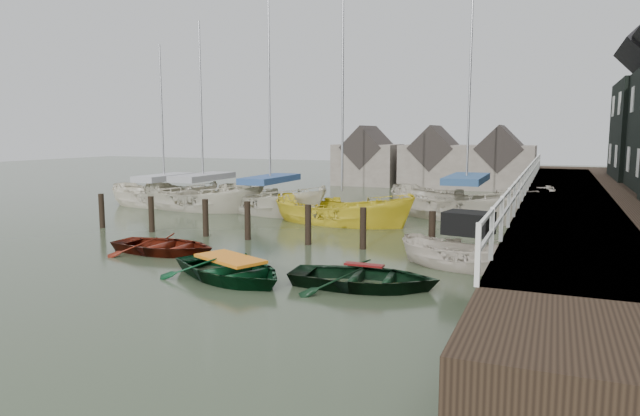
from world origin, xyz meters
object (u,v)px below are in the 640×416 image
at_px(rowboat_red, 165,253).
at_px(motorboat, 466,265).
at_px(sailboat_b, 271,212).
at_px(sailboat_c, 342,223).
at_px(rowboat_green, 231,279).
at_px(sailboat_e, 165,205).
at_px(rowboat_dkgreen, 364,287).
at_px(sailboat_a, 204,208).
at_px(sailboat_d, 465,217).

distance_m(rowboat_red, motorboat, 9.45).
relative_size(motorboat, sailboat_b, 0.37).
height_order(rowboat_red, sailboat_c, sailboat_c).
xyz_separation_m(rowboat_green, sailboat_c, (-0.55, 10.01, 0.01)).
distance_m(rowboat_green, motorboat, 6.68).
bearing_deg(rowboat_red, sailboat_e, 37.97).
height_order(rowboat_dkgreen, sailboat_e, sailboat_e).
xyz_separation_m(motorboat, sailboat_a, (-14.16, 7.83, -0.05)).
relative_size(rowboat_green, sailboat_c, 0.36).
bearing_deg(rowboat_red, sailboat_a, 27.63).
bearing_deg(motorboat, sailboat_e, 75.15).
bearing_deg(sailboat_b, rowboat_green, -136.37).
bearing_deg(sailboat_b, rowboat_dkgreen, -121.85).
distance_m(sailboat_c, sailboat_d, 5.83).
xyz_separation_m(rowboat_dkgreen, sailboat_b, (-8.38, 11.07, 0.06)).
relative_size(sailboat_a, sailboat_e, 1.11).
distance_m(sailboat_a, sailboat_e, 2.62).
distance_m(rowboat_red, rowboat_dkgreen, 7.39).
bearing_deg(rowboat_red, sailboat_b, 7.18).
height_order(sailboat_b, sailboat_d, sailboat_d).
bearing_deg(rowboat_green, sailboat_e, 67.96).
height_order(rowboat_dkgreen, sailboat_d, sailboat_d).
relative_size(rowboat_red, motorboat, 0.87).
bearing_deg(sailboat_e, rowboat_green, -134.79).
distance_m(rowboat_red, sailboat_a, 10.59).
xyz_separation_m(rowboat_red, sailboat_a, (-4.85, 9.41, 0.06)).
distance_m(rowboat_red, sailboat_e, 12.22).
bearing_deg(sailboat_d, rowboat_green, -177.87).
height_order(rowboat_green, rowboat_dkgreen, rowboat_green).
bearing_deg(sailboat_a, rowboat_red, -149.80).
distance_m(sailboat_a, sailboat_d, 12.87).
xyz_separation_m(sailboat_b, sailboat_e, (-6.31, 0.07, -0.00)).
distance_m(rowboat_dkgreen, sailboat_b, 13.89).
relative_size(motorboat, sailboat_e, 0.44).
bearing_deg(rowboat_green, sailboat_c, 27.56).
xyz_separation_m(sailboat_a, sailboat_d, (12.71, 1.99, 0.00)).
relative_size(rowboat_green, sailboat_a, 0.37).
bearing_deg(sailboat_d, sailboat_c, 145.56).
xyz_separation_m(rowboat_green, sailboat_a, (-8.56, 11.48, 0.06)).
xyz_separation_m(rowboat_red, sailboat_e, (-7.45, 9.68, 0.06)).
bearing_deg(rowboat_green, rowboat_dkgreen, -55.93).
bearing_deg(sailboat_b, motorboat, -106.47).
height_order(sailboat_a, sailboat_b, sailboat_b).
height_order(sailboat_d, sailboat_e, sailboat_d).
height_order(motorboat, sailboat_e, sailboat_e).
distance_m(motorboat, sailboat_e, 18.62).
bearing_deg(motorboat, sailboat_c, 54.97).
relative_size(rowboat_dkgreen, sailboat_d, 0.27).
xyz_separation_m(rowboat_red, rowboat_green, (3.72, -2.06, 0.00)).
height_order(sailboat_b, sailboat_c, sailboat_b).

